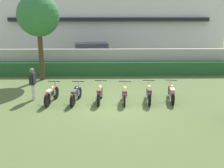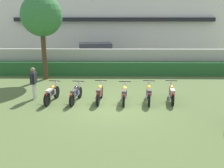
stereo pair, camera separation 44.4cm
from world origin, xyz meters
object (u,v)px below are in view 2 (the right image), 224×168
at_px(motorcycle_in_row_0, 52,93).
at_px(motorcycle_in_row_5, 172,93).
at_px(parked_car, 97,54).
at_px(motorcycle_in_row_3, 124,94).
at_px(motorcycle_in_row_1, 76,93).
at_px(motorcycle_in_row_2, 100,93).
at_px(inspector_person, 34,81).
at_px(tree_near_inspector, 42,16).
at_px(motorcycle_in_row_4, 149,93).

xyz_separation_m(motorcycle_in_row_0, motorcycle_in_row_5, (5.85, 0.19, -0.01)).
distance_m(parked_car, motorcycle_in_row_3, 9.99).
relative_size(motorcycle_in_row_1, motorcycle_in_row_2, 1.01).
relative_size(motorcycle_in_row_5, inspector_person, 1.16).
distance_m(tree_near_inspector, motorcycle_in_row_4, 8.60).
bearing_deg(motorcycle_in_row_5, inspector_person, 94.35).
xyz_separation_m(motorcycle_in_row_0, motorcycle_in_row_4, (4.72, 0.07, 0.00)).
bearing_deg(motorcycle_in_row_0, inspector_person, 71.76).
relative_size(tree_near_inspector, motorcycle_in_row_0, 2.95).
distance_m(motorcycle_in_row_0, motorcycle_in_row_5, 5.85).
relative_size(tree_near_inspector, motorcycle_in_row_1, 2.91).
distance_m(motorcycle_in_row_3, inspector_person, 4.58).
bearing_deg(motorcycle_in_row_5, motorcycle_in_row_3, 100.86).
bearing_deg(parked_car, tree_near_inspector, -129.14).
bearing_deg(motorcycle_in_row_4, tree_near_inspector, 59.17).
xyz_separation_m(motorcycle_in_row_4, inspector_person, (-5.71, 0.42, 0.49)).
height_order(motorcycle_in_row_0, motorcycle_in_row_3, motorcycle_in_row_0).
height_order(parked_car, motorcycle_in_row_3, parked_car).
xyz_separation_m(tree_near_inspector, motorcycle_in_row_2, (3.90, -4.60, -3.61)).
bearing_deg(motorcycle_in_row_1, motorcycle_in_row_4, -80.65).
relative_size(motorcycle_in_row_2, motorcycle_in_row_5, 0.98).
xyz_separation_m(parked_car, motorcycle_in_row_2, (0.81, -9.71, -0.48)).
xyz_separation_m(tree_near_inspector, motorcycle_in_row_4, (6.29, -4.62, -3.61)).
bearing_deg(tree_near_inspector, inspector_person, -82.12).
bearing_deg(inspector_person, motorcycle_in_row_4, -4.23).
distance_m(motorcycle_in_row_4, motorcycle_in_row_5, 1.14).
height_order(parked_car, motorcycle_in_row_5, parked_car).
xyz_separation_m(motorcycle_in_row_3, motorcycle_in_row_4, (1.19, 0.04, 0.02)).
relative_size(motorcycle_in_row_0, motorcycle_in_row_2, 1.00).
height_order(motorcycle_in_row_2, motorcycle_in_row_3, motorcycle_in_row_2).
xyz_separation_m(tree_near_inspector, inspector_person, (0.58, -4.19, -3.12)).
relative_size(motorcycle_in_row_1, motorcycle_in_row_5, 0.99).
bearing_deg(motorcycle_in_row_5, motorcycle_in_row_4, 102.73).
relative_size(motorcycle_in_row_2, motorcycle_in_row_4, 0.96).
height_order(motorcycle_in_row_1, motorcycle_in_row_3, motorcycle_in_row_1).
bearing_deg(motorcycle_in_row_4, motorcycle_in_row_0, 96.29).
distance_m(motorcycle_in_row_1, motorcycle_in_row_4, 3.55).
distance_m(motorcycle_in_row_0, motorcycle_in_row_4, 4.72).
relative_size(tree_near_inspector, motorcycle_in_row_2, 2.94).
height_order(tree_near_inspector, motorcycle_in_row_1, tree_near_inspector).
distance_m(motorcycle_in_row_1, motorcycle_in_row_5, 4.68).
relative_size(parked_car, tree_near_inspector, 0.87).
relative_size(tree_near_inspector, motorcycle_in_row_3, 2.98).
distance_m(motorcycle_in_row_0, motorcycle_in_row_1, 1.17).
relative_size(motorcycle_in_row_1, motorcycle_in_row_4, 0.97).
bearing_deg(motorcycle_in_row_2, motorcycle_in_row_4, -86.09).
xyz_separation_m(motorcycle_in_row_2, motorcycle_in_row_3, (1.20, -0.06, -0.02)).
distance_m(motorcycle_in_row_2, inspector_person, 3.38).
bearing_deg(motorcycle_in_row_3, inspector_person, 88.34).
distance_m(motorcycle_in_row_4, inspector_person, 5.75).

